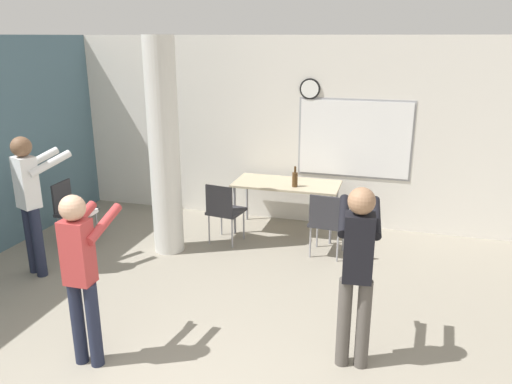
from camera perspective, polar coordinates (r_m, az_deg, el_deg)
name	(u,v)px	position (r m, az deg, el deg)	size (l,w,h in m)	color
wall_back	(293,131)	(7.63, 4.24, 6.92)	(8.00, 0.15, 2.80)	silver
support_pillar	(164,149)	(6.52, -10.46, 4.87)	(0.40, 0.40, 2.80)	silver
folding_table	(287,186)	(7.26, 3.53, 0.65)	(1.52, 0.72, 0.75)	tan
bottle_on_table	(295,179)	(7.04, 4.47, 1.49)	(0.08, 0.08, 0.29)	#4C3319
chair_table_right	(327,220)	(6.52, 8.08, -3.17)	(0.48, 0.48, 0.87)	#2D2D33
chair_table_left	(224,209)	(6.88, -3.70, -1.91)	(0.50, 0.50, 0.87)	#2D2D33
chair_by_left_wall	(72,208)	(7.36, -20.32, -1.69)	(0.45, 0.45, 0.87)	#2D2D33
person_playing_side	(357,264)	(4.29, 11.50, -8.06)	(0.40, 0.63, 1.64)	#514C47
person_watching_back	(30,195)	(6.41, -24.39, -0.34)	(0.54, 0.68, 1.70)	#1E2338
person_playing_front	(81,267)	(4.48, -19.35, -8.13)	(0.34, 0.62, 1.57)	#1E2338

